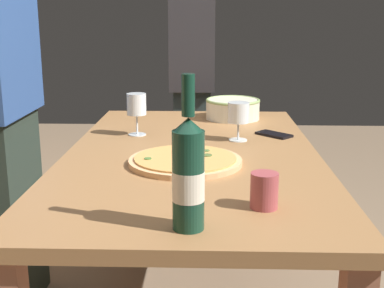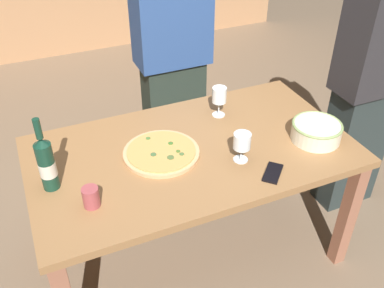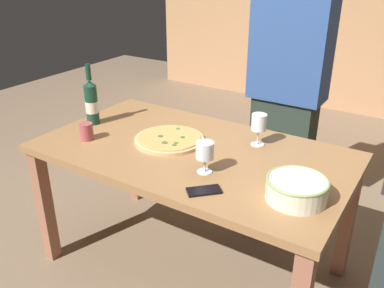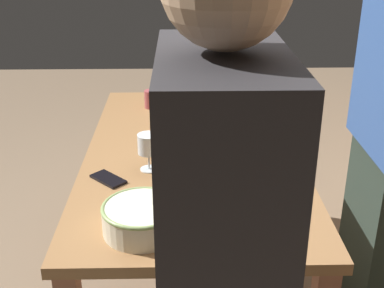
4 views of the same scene
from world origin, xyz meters
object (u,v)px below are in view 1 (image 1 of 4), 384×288
at_px(wine_bottle, 188,173).
at_px(cell_phone, 274,134).
at_px(wine_glass_by_bottle, 238,115).
at_px(cup_amber, 264,191).
at_px(wine_glass_near_pizza, 137,106).
at_px(dining_table, 192,177).
at_px(person_guest_left, 193,83).
at_px(serving_bowl, 233,108).
at_px(pizza, 185,161).

distance_m(wine_bottle, cell_phone, 1.01).
relative_size(wine_glass_by_bottle, cup_amber, 1.62).
distance_m(wine_bottle, wine_glass_near_pizza, 0.98).
distance_m(dining_table, wine_glass_by_bottle, 0.32).
bearing_deg(wine_glass_by_bottle, wine_bottle, 169.50).
xyz_separation_m(wine_glass_near_pizza, person_guest_left, (0.86, -0.20, -0.01)).
bearing_deg(serving_bowl, wine_glass_by_bottle, -179.69).
distance_m(serving_bowl, wine_glass_by_bottle, 0.44).
bearing_deg(person_guest_left, serving_bowl, 20.18).
bearing_deg(wine_bottle, dining_table, 1.17).
bearing_deg(dining_table, wine_glass_by_bottle, -44.08).
height_order(dining_table, person_guest_left, person_guest_left).
bearing_deg(cell_phone, pizza, -174.17).
bearing_deg(pizza, cup_amber, -150.77).
bearing_deg(pizza, serving_bowl, -13.80).
bearing_deg(dining_table, serving_bowl, -15.65).
bearing_deg(wine_glass_near_pizza, cup_amber, -151.73).
bearing_deg(serving_bowl, cell_phone, -156.17).
relative_size(wine_bottle, person_guest_left, 0.21).
bearing_deg(wine_glass_near_pizza, dining_table, -138.32).
height_order(wine_glass_by_bottle, cell_phone, wine_glass_by_bottle).
bearing_deg(person_guest_left, wine_glass_near_pizza, -14.76).
bearing_deg(person_guest_left, cell_phone, 21.01).
distance_m(dining_table, serving_bowl, 0.65).
height_order(serving_bowl, wine_glass_near_pizza, wine_glass_near_pizza).
bearing_deg(person_guest_left, wine_bottle, -0.17).
relative_size(pizza, cell_phone, 2.60).
height_order(wine_glass_by_bottle, cup_amber, wine_glass_by_bottle).
relative_size(wine_glass_near_pizza, person_guest_left, 0.10).
relative_size(pizza, serving_bowl, 1.47).
bearing_deg(serving_bowl, person_guest_left, 21.79).
bearing_deg(wine_glass_by_bottle, serving_bowl, 0.31).
xyz_separation_m(dining_table, wine_bottle, (-0.68, -0.01, 0.23)).
distance_m(wine_glass_near_pizza, cell_phone, 0.57).
bearing_deg(serving_bowl, wine_glass_near_pizza, 131.04).
bearing_deg(pizza, person_guest_left, 0.65).
height_order(wine_bottle, wine_glass_by_bottle, wine_bottle).
height_order(wine_glass_near_pizza, cup_amber, wine_glass_near_pizza).
height_order(serving_bowl, wine_bottle, wine_bottle).
height_order(dining_table, wine_glass_near_pizza, wine_glass_near_pizza).
bearing_deg(cup_amber, dining_table, 20.25).
xyz_separation_m(serving_bowl, wine_bottle, (-1.30, 0.16, 0.08)).
bearing_deg(wine_glass_near_pizza, cell_phone, -89.47).
distance_m(serving_bowl, wine_glass_near_pizza, 0.54).
distance_m(wine_bottle, wine_glass_by_bottle, 0.88).
bearing_deg(cup_amber, serving_bowl, 1.46).
bearing_deg(dining_table, pizza, 173.76).
distance_m(serving_bowl, wine_bottle, 1.31).
xyz_separation_m(wine_glass_by_bottle, cup_amber, (-0.73, -0.03, -0.06)).
xyz_separation_m(dining_table, wine_glass_by_bottle, (0.18, -0.17, 0.20)).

